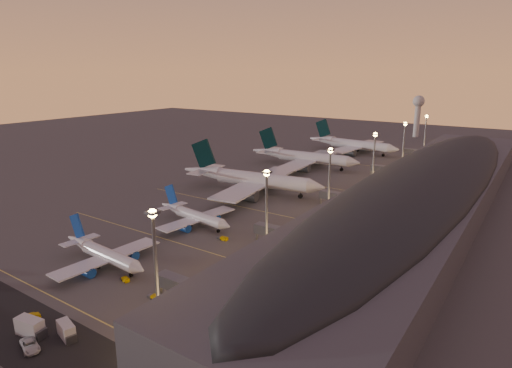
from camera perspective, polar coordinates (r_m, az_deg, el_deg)
The scene contains 17 objects.
ground at distance 142.45m, azimuth -10.98°, elevation -6.46°, with size 700.00×700.00×0.00m, color #484643.
airliner_narrow_south at distance 124.53m, azimuth -19.71°, elevation -8.72°, with size 34.51×30.86×12.33m.
airliner_narrow_north at distance 148.29m, azimuth -8.30°, elevation -4.17°, with size 34.53×31.04×12.33m.
airliner_wide_near at distance 185.82m, azimuth -0.81°, elevation 0.68°, with size 67.95×62.43×21.75m.
airliner_wide_mid at distance 236.48m, azimuth 6.34°, elevation 3.60°, with size 63.89×58.25×20.45m.
airliner_wide_far at distance 283.52m, azimuth 12.65°, elevation 5.19°, with size 63.10×57.83×20.18m.
terminal_building at distance 173.62m, azimuth 21.96°, elevation -0.36°, with size 56.35×255.00×17.46m.
light_masts at distance 171.68m, azimuth 13.28°, elevation 3.19°, with size 2.20×217.20×25.90m.
radar_tower at distance 363.89m, azimuth 20.80°, elevation 9.32°, with size 9.00×9.00×32.50m.
lane_markings at distance 171.14m, azimuth -1.50°, elevation -2.52°, with size 90.00×180.36×0.00m.
baggage_tug_a at distance 114.91m, azimuth -17.08°, elevation -12.04°, with size 3.42×2.06×0.96m.
baggage_tug_b at distance 104.92m, azimuth -13.38°, elevation -14.48°, with size 3.41×1.62×1.00m.
baggage_tug_c at distance 134.87m, azimuth -4.43°, elevation -7.25°, with size 3.55×1.70×1.03m.
catering_truck_a at distance 96.67m, azimuth -23.90°, elevation -17.50°, with size 5.90×3.43×3.12m.
catering_truck_b at distance 100.21m, azimuth -27.79°, elevation -16.60°, with size 6.79×3.46×3.65m.
service_van_d at distance 105.61m, azimuth -28.08°, elevation -15.56°, with size 1.61×4.61×1.52m, color #C59900.
service_van_e at distance 96.57m, azimuth -27.91°, elevation -18.47°, with size 2.76×6.00×1.67m, color silver.
Camera 1 is at (95.47, -92.49, 51.20)m, focal length 30.00 mm.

